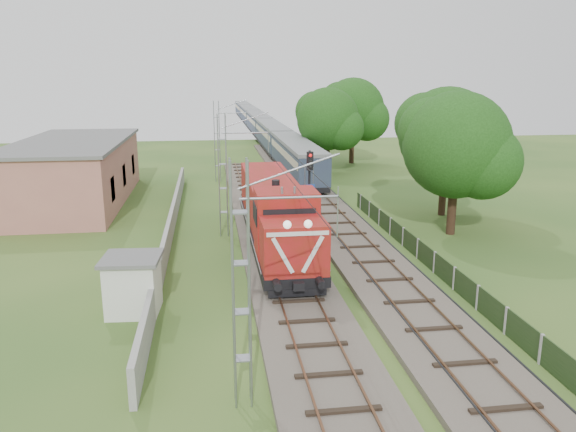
{
  "coord_description": "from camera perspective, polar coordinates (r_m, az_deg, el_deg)",
  "views": [
    {
      "loc": [
        -3.84,
        -24.29,
        10.34
      ],
      "look_at": [
        0.72,
        7.97,
        2.2
      ],
      "focal_mm": 35.0,
      "sensor_mm": 36.0,
      "label": 1
    }
  ],
  "objects": [
    {
      "name": "coach_rake",
      "position": [
        100.19,
        -3.01,
        9.47
      ],
      "size": [
        2.86,
        106.88,
        3.3
      ],
      "color": "black",
      "rests_on": "ground"
    },
    {
      "name": "relay_hut",
      "position": [
        26.15,
        -15.47,
        -6.69
      ],
      "size": [
        2.7,
        2.7,
        2.61
      ],
      "color": "silver",
      "rests_on": "ground"
    },
    {
      "name": "track_side",
      "position": [
        46.29,
        3.16,
        1.33
      ],
      "size": [
        4.2,
        80.0,
        0.45
      ],
      "color": "#6B6054",
      "rests_on": "ground"
    },
    {
      "name": "station_building",
      "position": [
        50.16,
        -20.86,
        4.27
      ],
      "size": [
        8.4,
        20.4,
        5.22
      ],
      "color": "#B27060",
      "rests_on": "ground"
    },
    {
      "name": "signal_post",
      "position": [
        37.26,
        2.22,
        3.98
      ],
      "size": [
        0.61,
        0.48,
        5.59
      ],
      "color": "black",
      "rests_on": "ground"
    },
    {
      "name": "ground",
      "position": [
        26.68,
        0.87,
        -8.78
      ],
      "size": [
        140.0,
        140.0,
        0.0
      ],
      "primitive_type": "plane",
      "color": "#2A4E1D",
      "rests_on": "ground"
    },
    {
      "name": "boundary_wall",
      "position": [
        37.63,
        -11.84,
        -1.04
      ],
      "size": [
        0.25,
        40.0,
        1.5
      ],
      "primitive_type": "cube",
      "color": "#9E9E99",
      "rests_on": "ground"
    },
    {
      "name": "fence",
      "position": [
        31.3,
        14.67,
        -4.58
      ],
      "size": [
        0.12,
        32.0,
        1.2
      ],
      "color": "black",
      "rests_on": "ground"
    },
    {
      "name": "tree_a",
      "position": [
        38.29,
        16.87,
        6.8
      ],
      "size": [
        7.32,
        6.97,
        9.48
      ],
      "color": "#3E2619",
      "rests_on": "ground"
    },
    {
      "name": "catenary",
      "position": [
        36.84,
        -6.56,
        4.1
      ],
      "size": [
        3.31,
        70.0,
        8.0
      ],
      "color": "gray",
      "rests_on": "ground"
    },
    {
      "name": "track_main",
      "position": [
        33.12,
        -1.01,
        -3.83
      ],
      "size": [
        4.2,
        70.0,
        0.45
      ],
      "color": "#6B6054",
      "rests_on": "ground"
    },
    {
      "name": "tree_d",
      "position": [
        68.71,
        6.68,
        10.62
      ],
      "size": [
        7.87,
        7.5,
        10.2
      ],
      "color": "#3E2619",
      "rests_on": "ground"
    },
    {
      "name": "locomotive",
      "position": [
        33.99,
        -1.34,
        0.41
      ],
      "size": [
        3.16,
        18.06,
        4.59
      ],
      "color": "black",
      "rests_on": "ground"
    },
    {
      "name": "tree_b",
      "position": [
        43.61,
        15.93,
        7.81
      ],
      "size": [
        7.44,
        7.08,
        9.64
      ],
      "color": "#3E2619",
      "rests_on": "ground"
    },
    {
      "name": "tree_c",
      "position": [
        61.84,
        4.14,
        9.73
      ],
      "size": [
        7.1,
        6.76,
        9.21
      ],
      "color": "#3E2619",
      "rests_on": "ground"
    }
  ]
}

